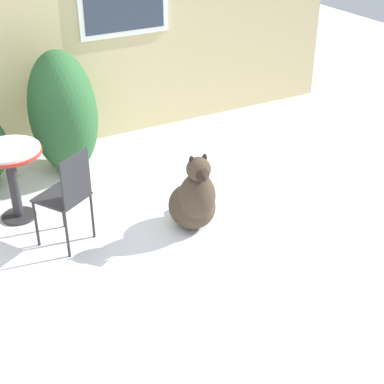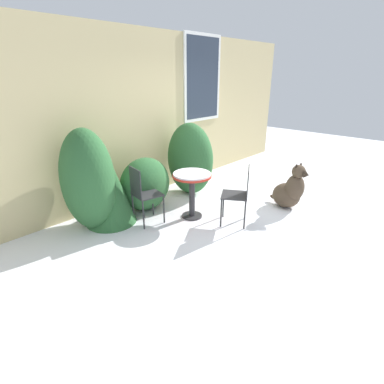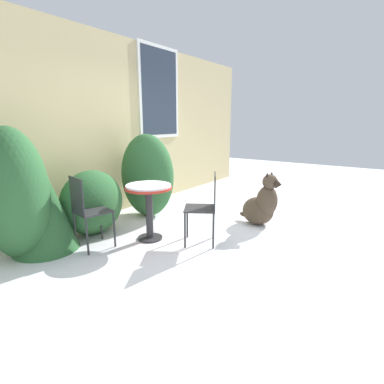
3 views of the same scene
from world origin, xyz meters
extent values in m
plane|color=white|center=(0.00, 0.00, 0.00)|extent=(16.00, 16.00, 0.00)
cube|color=#D1BC84|center=(0.00, 2.20, 1.44)|extent=(8.00, 0.06, 2.88)
cube|color=white|center=(1.11, 2.16, 2.06)|extent=(1.09, 0.04, 1.68)
cube|color=#2D3847|center=(1.11, 2.14, 2.06)|extent=(0.97, 0.01, 1.56)
ellipsoid|color=#2D6033|center=(-1.91, 1.69, 0.75)|extent=(0.73, 0.86, 1.49)
ellipsoid|color=#2D6033|center=(-0.95, 1.61, 0.45)|extent=(0.90, 0.68, 0.89)
ellipsoid|color=#2D6033|center=(0.10, 1.57, 0.67)|extent=(0.70, 0.96, 1.34)
cone|color=#2D6033|center=(-1.63, 1.63, 0.60)|extent=(0.77, 0.77, 1.20)
cylinder|color=#2D2D30|center=(-0.65, 0.83, 0.01)|extent=(0.33, 0.33, 0.03)
cylinder|color=#2D2D30|center=(-0.65, 0.83, 0.35)|extent=(0.09, 0.09, 0.66)
cylinder|color=red|center=(-0.65, 0.83, 0.70)|extent=(0.61, 0.61, 0.03)
cylinder|color=white|center=(-0.65, 0.83, 0.73)|extent=(0.58, 0.58, 0.03)
cube|color=#2D2D30|center=(-1.23, 1.21, 0.46)|extent=(0.45, 0.45, 0.02)
cube|color=#2D2D30|center=(-1.42, 1.24, 0.69)|extent=(0.08, 0.35, 0.44)
cylinder|color=#2D2D30|center=(-1.10, 1.00, 0.23)|extent=(0.02, 0.02, 0.45)
cylinder|color=#2D2D30|center=(-1.03, 1.34, 0.23)|extent=(0.02, 0.02, 0.45)
cylinder|color=#2D2D30|center=(-1.44, 1.07, 0.23)|extent=(0.02, 0.02, 0.45)
cylinder|color=#2D2D30|center=(-1.37, 1.41, 0.23)|extent=(0.02, 0.02, 0.45)
cube|color=#2D2D30|center=(-0.37, 0.21, 0.46)|extent=(0.53, 0.53, 0.02)
cube|color=#2D2D30|center=(-0.27, 0.06, 0.69)|extent=(0.31, 0.20, 0.44)
cylinder|color=#2D2D30|center=(-0.31, 0.45, 0.23)|extent=(0.02, 0.02, 0.45)
cylinder|color=#2D2D30|center=(-0.61, 0.27, 0.23)|extent=(0.02, 0.02, 0.45)
cylinder|color=#2D2D30|center=(-0.13, 0.16, 0.23)|extent=(0.02, 0.02, 0.45)
cylinder|color=#2D2D30|center=(-0.43, -0.03, 0.23)|extent=(0.02, 0.02, 0.45)
ellipsoid|color=#4C3D2D|center=(0.75, -0.10, 0.21)|extent=(0.51, 0.55, 0.42)
ellipsoid|color=#4C3D2D|center=(0.73, -0.24, 0.39)|extent=(0.38, 0.35, 0.46)
sphere|color=#4C3D2D|center=(0.72, -0.27, 0.68)|extent=(0.22, 0.22, 0.22)
cone|color=#2D241B|center=(0.70, -0.42, 0.67)|extent=(0.13, 0.10, 0.12)
ellipsoid|color=#2D241B|center=(0.67, -0.24, 0.76)|extent=(0.05, 0.04, 0.10)
ellipsoid|color=#2D241B|center=(0.78, -0.27, 0.76)|extent=(0.05, 0.04, 0.10)
ellipsoid|color=#4C3D2D|center=(0.79, 0.12, 0.09)|extent=(0.12, 0.24, 0.08)
camera|label=1|loc=(-1.50, -4.20, 3.04)|focal=55.00mm
camera|label=2|loc=(-3.86, -2.14, 2.18)|focal=28.00mm
camera|label=3|loc=(-3.38, -1.81, 1.54)|focal=28.00mm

